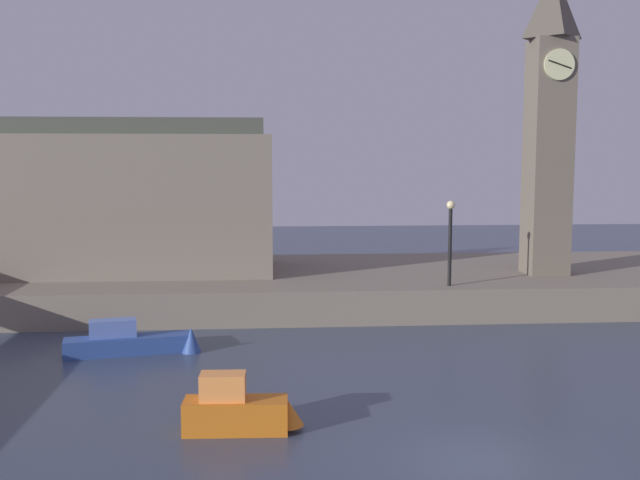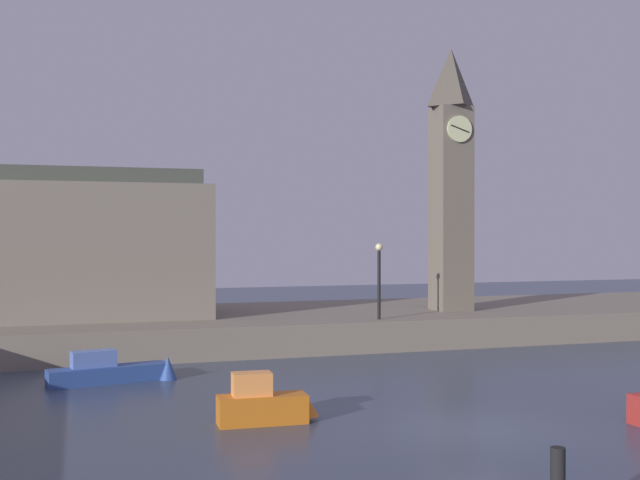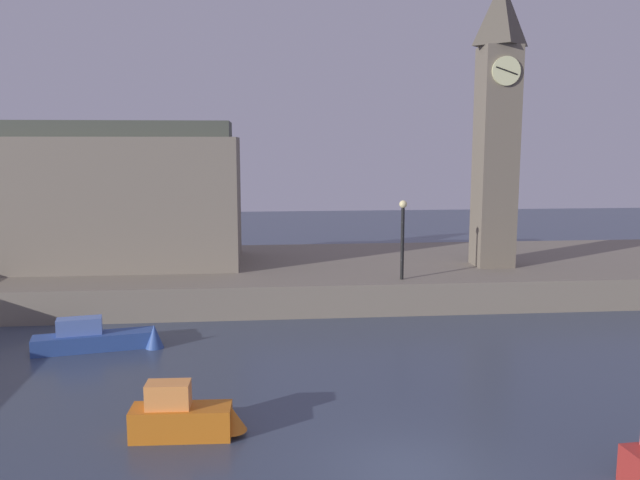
{
  "view_description": "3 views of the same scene",
  "coord_description": "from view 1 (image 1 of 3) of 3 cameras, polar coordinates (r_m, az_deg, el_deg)",
  "views": [
    {
      "loc": [
        -4.86,
        -15.68,
        6.96
      ],
      "look_at": [
        -2.61,
        14.04,
        3.66
      ],
      "focal_mm": 40.97,
      "sensor_mm": 36.0,
      "label": 1
    },
    {
      "loc": [
        -10.91,
        -20.06,
        5.68
      ],
      "look_at": [
        0.98,
        17.91,
        5.34
      ],
      "focal_mm": 43.62,
      "sensor_mm": 36.0,
      "label": 2
    },
    {
      "loc": [
        -3.52,
        -14.33,
        7.84
      ],
      "look_at": [
        -0.71,
        15.27,
        3.38
      ],
      "focal_mm": 36.77,
      "sensor_mm": 36.0,
      "label": 3
    }
  ],
  "objects": [
    {
      "name": "parliament_hall",
      "position": [
        36.96,
        -16.12,
        3.22
      ],
      "size": [
        15.26,
        6.46,
        11.17
      ],
      "color": "slate",
      "rests_on": "far_embankment"
    },
    {
      "name": "boat_patrol_orange",
      "position": [
        19.31,
        -6.15,
        -13.07
      ],
      "size": [
        3.11,
        1.03,
        1.54
      ],
      "color": "orange",
      "rests_on": "ground"
    },
    {
      "name": "clock_tower",
      "position": [
        36.34,
        17.46,
        9.06
      ],
      "size": [
        2.03,
        2.09,
        14.23
      ],
      "color": "#6B6051",
      "rests_on": "far_embankment"
    },
    {
      "name": "far_embankment",
      "position": [
        36.54,
        3.38,
        -3.47
      ],
      "size": [
        70.0,
        12.0,
        1.5
      ],
      "primitive_type": "cube",
      "color": "slate",
      "rests_on": "ground"
    },
    {
      "name": "streetlamp",
      "position": [
        31.92,
        10.14,
        0.58
      ],
      "size": [
        0.36,
        0.36,
        3.69
      ],
      "color": "black",
      "rests_on": "far_embankment"
    },
    {
      "name": "boat_tour_blue",
      "position": [
        27.31,
        -13.97,
        -7.72
      ],
      "size": [
        5.03,
        1.81,
        1.46
      ],
      "color": "#2D4C93",
      "rests_on": "ground"
    },
    {
      "name": "ground_plane",
      "position": [
        17.83,
        12.39,
        -16.82
      ],
      "size": [
        120.0,
        120.0,
        0.0
      ],
      "primitive_type": "plane",
      "color": "#384256"
    }
  ]
}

